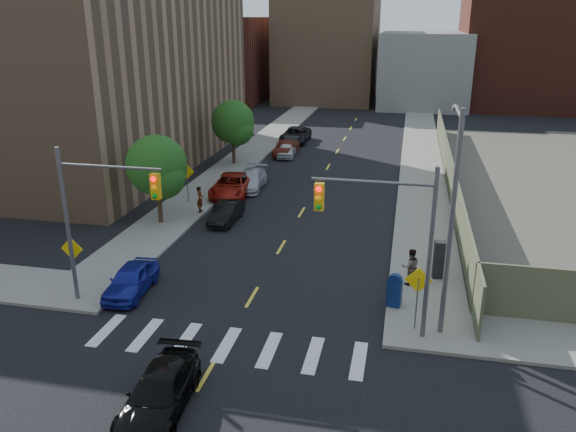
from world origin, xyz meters
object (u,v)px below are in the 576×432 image
at_px(parked_car_blue, 131,280).
at_px(pedestrian_west, 200,199).
at_px(parked_car_black, 226,213).
at_px(parked_car_white, 287,150).
at_px(parked_car_maroon, 286,148).
at_px(parked_car_silver, 251,180).
at_px(mailbox, 394,290).
at_px(black_sedan, 159,393).
at_px(pedestrian_east, 411,267).
at_px(parked_car_red, 232,185).
at_px(parked_car_grey, 295,135).
at_px(payphone, 439,260).

height_order(parked_car_blue, pedestrian_west, pedestrian_west).
bearing_deg(parked_car_black, pedestrian_west, 153.86).
bearing_deg(parked_car_white, parked_car_maroon, 104.54).
xyz_separation_m(parked_car_silver, mailbox, (10.98, -16.20, 0.19)).
bearing_deg(parked_car_blue, pedestrian_west, 89.93).
height_order(parked_car_white, black_sedan, parked_car_white).
xyz_separation_m(parked_car_silver, black_sedan, (3.88, -24.55, -0.04)).
bearing_deg(parked_car_blue, parked_car_maroon, 83.42).
height_order(black_sedan, mailbox, mailbox).
height_order(mailbox, pedestrian_east, pedestrian_east).
bearing_deg(parked_car_red, pedestrian_west, -105.76).
bearing_deg(parked_car_maroon, parked_car_white, -65.48).
height_order(parked_car_white, pedestrian_east, pedestrian_east).
xyz_separation_m(parked_car_blue, parked_car_white, (1.30, 27.57, -0.02)).
relative_size(parked_car_blue, pedestrian_west, 2.34).
distance_m(parked_car_white, pedestrian_west, 16.63).
height_order(parked_car_silver, mailbox, mailbox).
relative_size(parked_car_grey, mailbox, 3.66).
bearing_deg(mailbox, parked_car_blue, -164.38).
bearing_deg(parked_car_white, parked_car_silver, -97.62).
relative_size(parked_car_red, mailbox, 3.63).
xyz_separation_m(parked_car_blue, mailbox, (11.80, 1.02, 0.21)).
bearing_deg(black_sedan, mailbox, 45.76).
distance_m(parked_car_red, parked_car_silver, 2.10).
bearing_deg(black_sedan, parked_car_blue, 118.80).
bearing_deg(parked_car_red, black_sedan, -83.27).
height_order(parked_car_blue, mailbox, mailbox).
bearing_deg(parked_car_maroon, parked_car_blue, -87.36).
distance_m(parked_car_maroon, payphone, 26.82).
bearing_deg(pedestrian_west, pedestrian_east, -133.82).
relative_size(parked_car_black, parked_car_silver, 0.78).
bearing_deg(parked_car_white, parked_car_black, -94.97).
height_order(parked_car_red, parked_car_white, parked_car_red).
height_order(parked_car_white, parked_car_grey, parked_car_grey).
bearing_deg(pedestrian_west, parked_car_grey, -17.39).
bearing_deg(black_sedan, parked_car_white, 91.71).
height_order(parked_car_silver, payphone, payphone).
distance_m(black_sedan, payphone, 14.77).
distance_m(parked_car_white, pedestrian_east, 26.73).
distance_m(parked_car_white, mailbox, 28.56).
relative_size(parked_car_silver, parked_car_maroon, 1.15).
height_order(parked_car_blue, parked_car_black, parked_car_blue).
xyz_separation_m(mailbox, pedestrian_west, (-12.60, 10.06, 0.11)).
xyz_separation_m(parked_car_white, pedestrian_east, (11.15, -24.30, 0.39)).
relative_size(parked_car_red, parked_car_white, 1.42).
xyz_separation_m(parked_car_maroon, pedestrian_west, (-1.96, -16.89, 0.31)).
height_order(parked_car_black, parked_car_grey, parked_car_grey).
height_order(parked_car_black, mailbox, mailbox).
distance_m(parked_car_maroon, black_sedan, 35.48).
height_order(parked_car_black, black_sedan, black_sedan).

